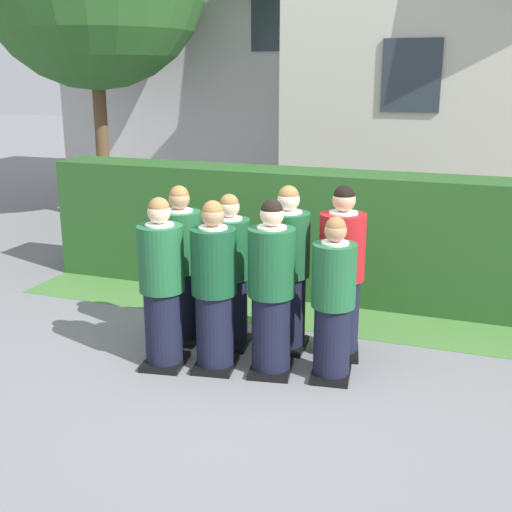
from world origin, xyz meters
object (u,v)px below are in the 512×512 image
object	(u,v)px
student_front_row_3	(333,304)
student_front_row_2	(271,292)
student_front_row_1	(214,291)
student_rear_row_2	(288,273)
student_rear_row_1	(230,275)
student_rear_row_0	(181,268)
student_in_red_blazer	(341,276)
student_front_row_0	(162,288)

from	to	relation	value
student_front_row_3	student_front_row_2	bearing A→B (deg)	-171.97
student_front_row_1	student_rear_row_2	size ratio (longest dim) A/B	0.97
student_front_row_1	student_rear_row_1	size ratio (longest dim) A/B	1.02
student_front_row_3	student_rear_row_0	size ratio (longest dim) A/B	0.93
student_front_row_1	student_front_row_2	world-z (taller)	student_front_row_2
student_rear_row_0	student_in_red_blazer	distance (m)	1.64
student_rear_row_1	student_in_red_blazer	world-z (taller)	student_in_red_blazer
student_front_row_0	student_rear_row_1	distance (m)	0.78
student_front_row_0	student_front_row_3	world-z (taller)	student_front_row_0
student_front_row_1	student_rear_row_1	world-z (taller)	student_front_row_1
student_front_row_1	student_front_row_2	distance (m)	0.54
student_rear_row_2	student_in_red_blazer	size ratio (longest dim) A/B	0.98
student_front_row_1	student_rear_row_0	world-z (taller)	student_rear_row_0
student_front_row_0	student_in_red_blazer	world-z (taller)	student_in_red_blazer
student_rear_row_0	student_rear_row_2	bearing A→B (deg)	8.73
student_front_row_3	student_rear_row_2	distance (m)	0.78
student_front_row_1	student_rear_row_2	distance (m)	0.84
student_front_row_1	student_front_row_3	xyz separation A→B (m)	(1.09, 0.17, -0.05)
student_front_row_2	student_rear_row_0	distance (m)	1.20
student_rear_row_2	student_front_row_3	bearing A→B (deg)	-40.62
student_rear_row_1	student_front_row_0	bearing A→B (deg)	-122.69
student_front_row_0	student_front_row_2	size ratio (longest dim) A/B	0.99
student_front_row_3	student_front_row_0	bearing A→B (deg)	-169.73
student_front_row_2	student_rear_row_2	distance (m)	0.59
student_front_row_2	student_rear_row_1	bearing A→B (deg)	143.06
student_front_row_3	student_rear_row_2	bearing A→B (deg)	139.38
student_front_row_2	student_in_red_blazer	xyz separation A→B (m)	(0.51, 0.62, 0.03)
student_front_row_1	student_in_red_blazer	xyz separation A→B (m)	(1.04, 0.72, 0.04)
student_front_row_0	student_front_row_1	xyz separation A→B (m)	(0.48, 0.11, -0.01)
student_front_row_0	student_front_row_2	world-z (taller)	student_front_row_2
student_front_row_3	student_rear_row_2	world-z (taller)	student_rear_row_2
student_front_row_0	student_rear_row_2	world-z (taller)	student_rear_row_2
student_rear_row_0	student_rear_row_1	size ratio (longest dim) A/B	1.04
student_front_row_1	student_rear_row_0	size ratio (longest dim) A/B	0.99
student_front_row_0	student_in_red_blazer	xyz separation A→B (m)	(1.52, 0.83, 0.03)
student_front_row_2	student_in_red_blazer	distance (m)	0.80
student_front_row_3	student_rear_row_1	world-z (taller)	student_rear_row_1
student_front_row_0	student_front_row_3	bearing A→B (deg)	10.27
student_front_row_1	student_rear_row_2	xyz separation A→B (m)	(0.50, 0.68, 0.03)
student_front_row_0	student_in_red_blazer	distance (m)	1.73
student_front_row_2	student_rear_row_1	xyz separation A→B (m)	(-0.59, 0.45, -0.03)
student_rear_row_1	student_in_red_blazer	distance (m)	1.12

